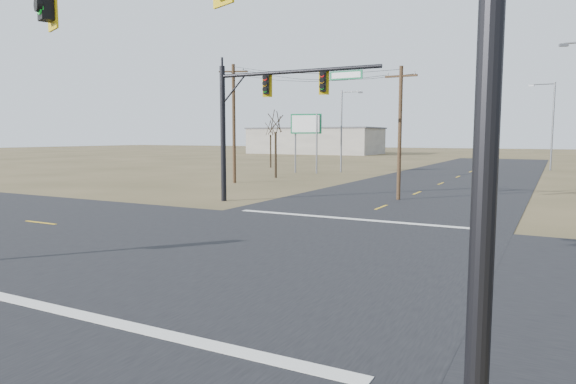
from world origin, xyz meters
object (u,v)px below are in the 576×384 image
Objects in this scene: streetlight_c at (343,127)px; bare_tree_a at (276,121)px; mast_arm_far at (263,104)px; utility_pole_near at (400,130)px; mast_arm_near at (245,18)px; streetlight_b at (551,121)px; bare_tree_b at (271,127)px; utility_pole_far at (234,122)px; highway_sign at (306,131)px.

bare_tree_a is at bearing -121.80° from streetlight_c.
mast_arm_far is 8.50m from utility_pole_near.
mast_arm_near is at bearing -61.46° from bare_tree_a.
streetlight_b reaches higher than mast_arm_far.
streetlight_c is (-16.26, 44.86, -0.76)m from mast_arm_near.
mast_arm_far is 42.73m from streetlight_b.
bare_tree_b is at bearing -149.63° from streetlight_b.
streetlight_b is 1.48× the size of bare_tree_a.
utility_pole_far reaches higher than streetlight_c.
mast_arm_far is at bearing -82.57° from highway_sign.
mast_arm_far is 26.86m from streetlight_c.
streetlight_c reaches higher than mast_arm_near.
utility_pole_near is 23.54m from highway_sign.
utility_pole_near is 18.68m from bare_tree_a.
mast_arm_near is 46.31m from highway_sign.
utility_pole_near is 35.82m from streetlight_b.
streetlight_c is (-5.59, 26.26, -0.81)m from mast_arm_far.
streetlight_b is at bearing 23.91° from highway_sign.
bare_tree_a is (-8.48, 16.61, -0.41)m from mast_arm_far.
mast_arm_far is at bearing -139.97° from utility_pole_near.
streetlight_c is at bearing 80.58° from mast_arm_far.
streetlight_c is at bearing 78.13° from utility_pole_far.
mast_arm_far reaches higher than bare_tree_b.
highway_sign is (-8.65, 23.47, -1.33)m from mast_arm_far.
mast_arm_near is at bearing -79.94° from utility_pole_near.
highway_sign is at bearing 91.42° from bare_tree_a.
utility_pole_far is 1.57× the size of bare_tree_b.
utility_pole_far reaches higher than mast_arm_near.
utility_pole_far reaches higher than highway_sign.
mast_arm_far is at bearing -93.12° from streetlight_c.
mast_arm_near is 1.69× the size of bare_tree_a.
utility_pole_far is at bearing -117.01° from streetlight_c.
streetlight_c is 1.30× the size of bare_tree_a.
bare_tree_b is (-11.07, 3.69, 0.06)m from streetlight_c.
streetlight_b is at bearing 46.57° from bare_tree_a.
streetlight_c is at bearing 73.34° from bare_tree_a.
streetlight_b is 32.71m from bare_tree_a.
mast_arm_far is 1.13× the size of streetlight_c.
utility_pole_far is 1.11× the size of streetlight_c.
mast_arm_near is 1.16× the size of utility_pole_far.
mast_arm_near is at bearing -85.21° from streetlight_c.
mast_arm_far is 1.59× the size of highway_sign.
highway_sign is at bearing 88.75° from utility_pole_far.
mast_arm_far is at bearing -49.18° from utility_pole_far.
utility_pole_far is 1.45× the size of bare_tree_a.
utility_pole_near is (6.41, 5.39, -1.47)m from mast_arm_far.
streetlight_b is 32.39m from bare_tree_b.
utility_pole_far is 1.57× the size of highway_sign.
mast_arm_near is at bearing -78.14° from highway_sign.
mast_arm_near is 1.82× the size of highway_sign.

